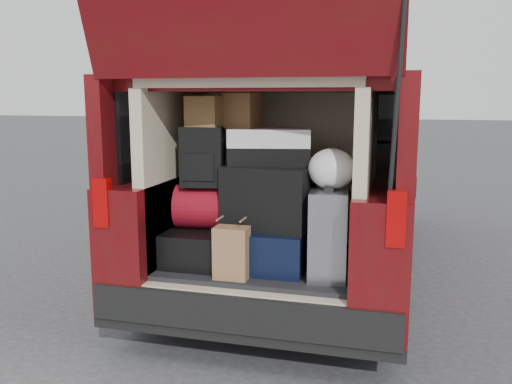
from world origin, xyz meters
TOP-DOWN VIEW (x-y plane):
  - ground at (0.00, 0.00)m, footprint 80.00×80.00m
  - minivan at (0.00, 1.86)m, footprint 1.90×5.35m
  - load_floor at (0.00, 0.28)m, footprint 1.24×1.05m
  - black_hardshell at (-0.40, 0.14)m, footprint 0.42×0.57m
  - navy_hardshell at (0.07, 0.18)m, footprint 0.49×0.60m
  - silver_roller at (0.46, 0.04)m, footprint 0.26×0.38m
  - kraft_bag at (-0.10, -0.15)m, footprint 0.21×0.13m
  - red_duffel at (-0.36, 0.18)m, footprint 0.48×0.35m
  - black_soft_case at (0.06, 0.15)m, footprint 0.60×0.41m
  - backpack at (-0.38, 0.12)m, footprint 0.30×0.21m
  - twotone_duffel at (0.04, 0.22)m, footprint 0.57×0.37m
  - grocery_sack_lower at (-0.37, 0.14)m, footprint 0.23×0.19m
  - grocery_sack_upper at (-0.17, 0.27)m, footprint 0.25×0.22m
  - plastic_bag_right at (0.47, 0.08)m, footprint 0.33×0.32m

SIDE VIEW (x-z plane):
  - ground at x=0.00m, z-range 0.00..0.00m
  - load_floor at x=0.00m, z-range 0.00..0.55m
  - black_hardshell at x=-0.40m, z-range 0.55..0.78m
  - navy_hardshell at x=0.07m, z-range 0.55..0.81m
  - kraft_bag at x=-0.10m, z-range 0.55..0.87m
  - silver_roller at x=0.46m, z-range 0.55..1.09m
  - minivan at x=0.00m, z-range -0.47..2.29m
  - red_duffel at x=-0.36m, z-range 0.78..1.07m
  - black_soft_case at x=0.06m, z-range 0.81..1.21m
  - plastic_bag_right at x=0.47m, z-range 1.09..1.34m
  - backpack at x=-0.38m, z-range 1.07..1.46m
  - twotone_duffel at x=0.04m, z-range 1.21..1.45m
  - grocery_sack_lower at x=-0.37m, z-range 1.46..1.65m
  - grocery_sack_upper at x=-0.17m, z-range 1.45..1.67m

